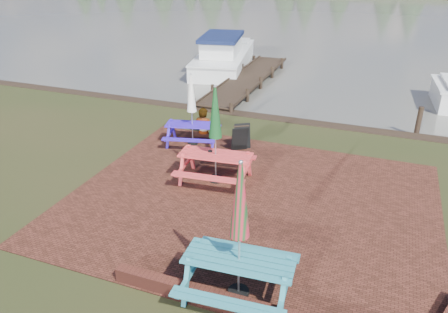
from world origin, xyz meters
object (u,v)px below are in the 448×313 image
chalkboard (241,138)px  boat_jetty (224,57)px  jetty (246,80)px  picnic_table_red (216,150)px  picnic_table_teal (239,253)px  picnic_table_blue (192,121)px  person (203,108)px

chalkboard → boat_jetty: bearing=82.0°
jetty → boat_jetty: boat_jetty is taller
picnic_table_red → chalkboard: 2.25m
picnic_table_red → picnic_table_teal: bearing=-68.3°
picnic_table_teal → picnic_table_red: (-2.01, 3.89, -0.02)m
picnic_table_teal → picnic_table_blue: (-3.63, 5.93, -0.15)m
picnic_table_blue → person: 0.97m
jetty → picnic_table_teal: bearing=-72.3°
chalkboard → person: (-1.64, 0.81, 0.50)m
picnic_table_blue → boat_jetty: size_ratio=0.31×
picnic_table_red → person: size_ratio=1.46×
picnic_table_teal → chalkboard: picnic_table_teal is taller
picnic_table_red → picnic_table_blue: size_ratio=1.16×
picnic_table_blue → jetty: 7.61m
person → picnic_table_red: bearing=114.8°
jetty → boat_jetty: 3.57m
person → picnic_table_teal: bearing=113.8°
boat_jetty → person: person is taller
person → jetty: bearing=-88.9°
boat_jetty → chalkboard: bearing=-77.2°
chalkboard → picnic_table_red: bearing=-121.2°
picnic_table_teal → jetty: bearing=104.0°
picnic_table_teal → picnic_table_blue: picnic_table_teal is taller
person → chalkboard: bearing=149.5°
picnic_table_teal → picnic_table_red: size_ratio=1.02×
picnic_table_red → picnic_table_blue: bearing=122.9°
picnic_table_blue → picnic_table_teal: bearing=-71.9°
picnic_table_teal → person: bearing=114.4°
picnic_table_blue → person: size_ratio=1.26×
picnic_table_red → jetty: picnic_table_red is taller
picnic_table_teal → boat_jetty: 17.52m
picnic_table_red → chalkboard: (-0.02, 2.18, -0.52)m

